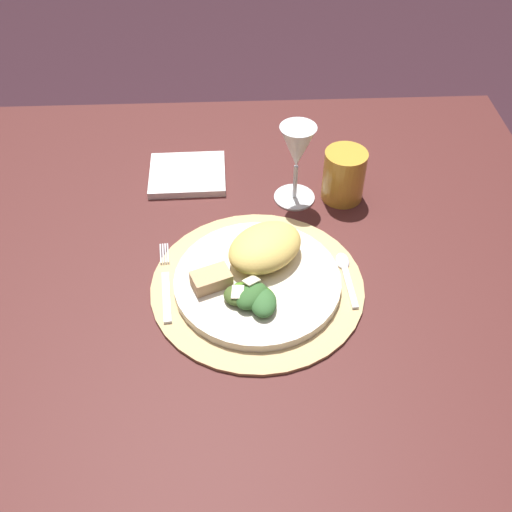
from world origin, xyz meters
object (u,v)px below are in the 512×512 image
at_px(dinner_plate, 257,281).
at_px(spoon, 345,271).
at_px(dining_table, 250,322).
at_px(fork, 166,285).
at_px(napkin, 187,174).
at_px(wine_glass, 297,151).
at_px(amber_tumbler, 344,175).

height_order(dinner_plate, spoon, dinner_plate).
distance_m(dining_table, fork, 0.27).
relative_size(napkin, wine_glass, 0.94).
bearing_deg(dining_table, fork, -146.14).
bearing_deg(amber_tumbler, fork, -145.05).
bearing_deg(spoon, dinner_plate, -171.73).
bearing_deg(dining_table, dinner_plate, -83.46).
xyz_separation_m(dining_table, dinner_plate, (0.01, -0.09, 0.22)).
height_order(dining_table, napkin, napkin).
xyz_separation_m(spoon, amber_tumbler, (0.02, 0.20, 0.04)).
bearing_deg(spoon, amber_tumbler, 83.28).
bearing_deg(dinner_plate, spoon, 8.27).
bearing_deg(fork, dinner_plate, -0.98).
height_order(fork, napkin, napkin).
bearing_deg(napkin, fork, -94.58).
distance_m(dinner_plate, amber_tumbler, 0.28).
bearing_deg(wine_glass, dining_table, -125.29).
distance_m(dining_table, dinner_plate, 0.24).
distance_m(fork, wine_glass, 0.33).
relative_size(dining_table, amber_tumbler, 11.70).
relative_size(fork, wine_glass, 1.11).
xyz_separation_m(napkin, wine_glass, (0.20, -0.07, 0.10)).
bearing_deg(amber_tumbler, dinner_plate, -127.15).
height_order(dining_table, spoon, spoon).
bearing_deg(fork, spoon, 3.65).
bearing_deg(napkin, dinner_plate, -67.34).
bearing_deg(amber_tumbler, dining_table, -144.25).
relative_size(dining_table, napkin, 7.85).
xyz_separation_m(dining_table, fork, (-0.13, -0.09, 0.21)).
relative_size(spoon, amber_tumbler, 1.24).
distance_m(fork, napkin, 0.29).
bearing_deg(napkin, spoon, -45.58).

